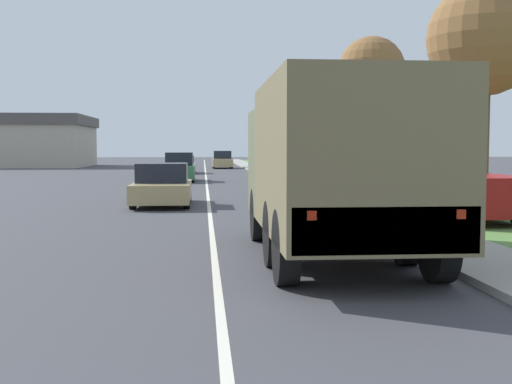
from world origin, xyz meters
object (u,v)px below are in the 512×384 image
at_px(car_nearest_ahead, 162,186).
at_px(car_third_ahead, 183,165).
at_px(pickup_truck, 454,186).
at_px(car_fourth_ahead, 222,160).
at_px(military_truck, 335,163).
at_px(car_second_ahead, 179,168).

relative_size(car_nearest_ahead, car_third_ahead, 0.89).
bearing_deg(pickup_truck, car_fourth_ahead, 97.01).
bearing_deg(car_third_ahead, military_truck, -84.34).
bearing_deg(car_second_ahead, car_fourth_ahead, 82.19).
height_order(military_truck, car_fourth_ahead, military_truck).
relative_size(military_truck, car_nearest_ahead, 1.59).
relative_size(car_fourth_ahead, pickup_truck, 0.83).
relative_size(car_second_ahead, pickup_truck, 0.79).
distance_m(military_truck, pickup_truck, 8.23).
distance_m(car_third_ahead, pickup_truck, 32.41).
xyz_separation_m(car_nearest_ahead, pickup_truck, (8.45, -4.18, 0.21)).
bearing_deg(car_fourth_ahead, car_third_ahead, -106.14).
bearing_deg(military_truck, car_third_ahead, 95.66).
distance_m(car_nearest_ahead, car_fourth_ahead, 38.65).
bearing_deg(car_nearest_ahead, car_fourth_ahead, 85.26).
bearing_deg(car_third_ahead, car_fourth_ahead, 73.86).
bearing_deg(car_fourth_ahead, car_nearest_ahead, -94.74).
bearing_deg(car_nearest_ahead, pickup_truck, -26.31).
bearing_deg(car_third_ahead, pickup_truck, -74.68).
bearing_deg(car_third_ahead, car_nearest_ahead, -89.76).
height_order(car_nearest_ahead, car_second_ahead, car_second_ahead).
relative_size(military_truck, pickup_truck, 1.17).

